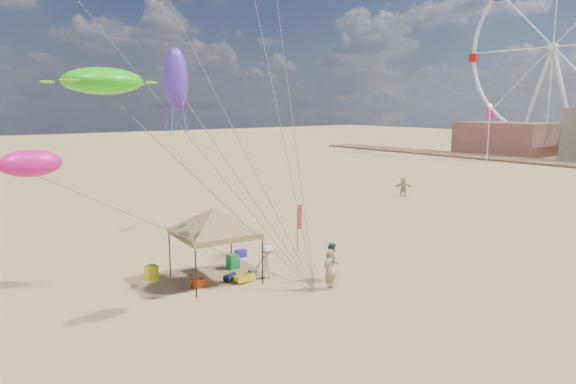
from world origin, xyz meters
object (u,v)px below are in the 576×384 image
person_near_b (332,262)px  feather_flag (299,220)px  cooler_blue (241,253)px  chair_yellow (151,273)px  beach_cart (244,278)px  canopy_tent (214,210)px  cooler_red (198,283)px  person_far_c (403,187)px  lamp_north (489,123)px  ferris_wheel (552,56)px  person_near_c (267,262)px  person_near_a (329,269)px  chair_green (233,261)px

person_near_b → feather_flag: bearing=31.7°
cooler_blue → person_near_b: person_near_b is taller
chair_yellow → beach_cart: chair_yellow is taller
canopy_tent → cooler_blue: 4.98m
cooler_red → beach_cart: (2.00, -0.67, 0.01)m
person_near_b → person_far_c: bearing=-5.0°
person_far_c → cooler_red: bearing=-121.0°
cooler_red → lamp_north: size_ratio=0.07×
person_far_c → ferris_wheel: (50.52, 12.00, 14.90)m
cooler_blue → beach_cart: (-2.06, -3.46, 0.01)m
ferris_wheel → canopy_tent: bearing=-164.1°
person_near_b → person_near_c: bearing=99.5°
ferris_wheel → beach_cart: bearing=-163.2°
chair_yellow → lamp_north: size_ratio=0.08×
feather_flag → person_far_c: bearing=23.5°
person_near_a → feather_flag: bearing=-141.9°
canopy_tent → beach_cart: size_ratio=7.10×
person_near_a → person_far_c: bearing=-172.6°
feather_flag → person_far_c: feather_flag is taller
beach_cart → person_near_b: (3.31, -2.29, 0.68)m
person_far_c → lamp_north: bearing=58.2°
cooler_red → cooler_blue: bearing=34.5°
cooler_red → person_near_a: 5.80m
feather_flag → person_near_a: (-2.76, -5.41, -0.89)m
chair_yellow → lamp_north: 63.74m
feather_flag → person_near_b: feather_flag is taller
feather_flag → chair_green: bearing=-176.5°
feather_flag → lamp_north: (52.05, 20.22, 3.72)m
cooler_blue → person_near_a: size_ratio=0.30×
cooler_red → chair_green: chair_green is taller
feather_flag → person_near_c: 4.84m
person_far_c → person_near_b: bearing=-109.9°
chair_yellow → cooler_red: bearing=-60.7°
feather_flag → cooler_red: 7.49m
person_near_b → person_near_c: size_ratio=1.11×
cooler_red → beach_cart: size_ratio=0.60×
canopy_tent → person_near_b: 5.87m
person_near_b → cooler_red: bearing=114.0°
person_near_b → ferris_wheel: (70.86, 24.67, 14.87)m
person_near_a → person_near_c: bearing=-91.5°
cooler_blue → person_near_a: bearing=-87.3°
cooler_red → person_near_a: bearing=-40.6°
person_near_a → person_near_b: 1.23m
beach_cart → lamp_north: 61.69m
beach_cart → person_near_b: bearing=-34.6°
canopy_tent → person_near_c: (2.06, -1.18, -2.50)m
feather_flag → cooler_blue: bearing=159.8°
cooler_blue → feather_flag: bearing=-20.2°
canopy_tent → cooler_red: 3.30m
cooler_blue → beach_cart: bearing=-120.7°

